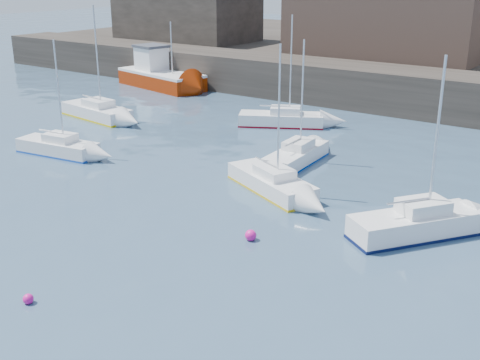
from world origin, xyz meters
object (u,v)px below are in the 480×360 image
Objects in this scene: fishing_boat at (159,74)px; sailboat_e at (97,111)px; buoy_far at (244,171)px; buoy_near at (29,303)px; sailboat_b at (271,182)px; buoy_mid at (251,240)px; sailboat_a at (58,147)px; sailboat_h at (282,119)px; sailboat_c at (416,223)px; sailboat_f at (296,156)px.

fishing_boat is 12.14m from sailboat_e.
fishing_boat is 24.51m from buoy_far.
fishing_boat is 26.76× the size of buoy_near.
fishing_boat is 1.19× the size of sailboat_e.
sailboat_b reaches higher than buoy_mid.
sailboat_b is 5.59m from buoy_mid.
buoy_mid is (24.49, -21.61, -1.12)m from fishing_boat.
sailboat_a is at bearing 168.54° from buoy_mid.
sailboat_a is 0.89× the size of sailboat_h.
sailboat_e reaches higher than sailboat_h.
sailboat_e is at bearing 132.89° from buoy_near.
sailboat_e reaches higher than buoy_far.
fishing_boat is 34.42m from sailboat_c.
sailboat_e is 13.03m from sailboat_h.
sailboat_f is at bearing 104.83° from sailboat_b.
buoy_near is (-8.28, -12.04, -0.54)m from sailboat_c.
buoy_near is at bearing -77.65° from sailboat_h.
sailboat_a is at bearing 137.82° from buoy_near.
fishing_boat is 1.42× the size of sailboat_a.
sailboat_c is at bearing -30.59° from fishing_boat.
buoy_mid reaches higher than buoy_near.
sailboat_e is 24.92m from buoy_near.
sailboat_c is 26.00m from sailboat_e.
sailboat_b reaches higher than buoy_far.
sailboat_b reaches higher than sailboat_f.
sailboat_h is at bearing 126.96° from sailboat_f.
sailboat_f is at bearing -53.04° from sailboat_h.
sailboat_a is (9.14, -18.50, -0.66)m from fishing_boat.
buoy_near is at bearing -82.77° from buoy_far.
sailboat_e reaches higher than buoy_mid.
buoy_mid is (8.40, -16.03, -0.47)m from sailboat_h.
buoy_far is (3.38, -9.25, -0.47)m from sailboat_h.
buoy_far is (10.34, 3.67, -0.45)m from sailboat_a.
sailboat_f is 19.21× the size of buoy_near.
sailboat_a is at bearing -118.29° from sailboat_h.
fishing_boat is 1.39× the size of sailboat_f.
fishing_boat reaches higher than buoy_far.
buoy_far is at bearing 19.53° from sailboat_a.
sailboat_e is 1.07× the size of sailboat_h.
sailboat_b is 1.06× the size of sailboat_f.
sailboat_e is at bearing 166.17° from sailboat_c.
buoy_mid is at bearing 68.41° from buoy_near.
sailboat_b is at bearing 114.02° from buoy_mid.
sailboat_e is at bearing 166.83° from buoy_far.
buoy_far reaches higher than buoy_near.
buoy_far is at bearing 97.23° from buoy_near.
buoy_mid is at bearing -53.51° from buoy_far.
buoy_mid is (3.41, -9.40, -0.46)m from sailboat_f.
sailboat_f reaches higher than sailboat_a.
fishing_boat is at bearing 116.30° from sailboat_a.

